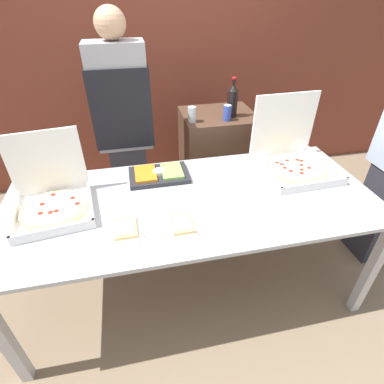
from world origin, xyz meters
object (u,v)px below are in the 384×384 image
pizza_box_far_right (292,157)px  soda_can_silver (192,114)px  pizza_box_near_left (52,198)px  paper_plate_front_center (125,229)px  veggie_tray (159,174)px  person_server_vest (124,126)px  paper_plate_front_left (182,224)px  soda_bottle (232,100)px  soda_can_colored (227,113)px

pizza_box_far_right → soda_can_silver: (-0.61, 0.55, 0.16)m
pizza_box_near_left → paper_plate_front_center: bearing=-43.0°
veggie_tray → person_server_vest: size_ratio=0.22×
paper_plate_front_left → soda_bottle: size_ratio=0.74×
pizza_box_far_right → person_server_vest: person_server_vest is taller
soda_bottle → soda_can_silver: size_ratio=2.52×
pizza_box_far_right → veggie_tray: (-0.94, 0.07, -0.06)m
soda_can_colored → person_server_vest: size_ratio=0.07×
soda_bottle → soda_can_colored: soda_bottle is taller
paper_plate_front_center → soda_can_colored: 1.31m
pizza_box_far_right → paper_plate_front_center: bearing=-162.1°
soda_can_colored → pizza_box_far_right: bearing=-58.6°
pizza_box_far_right → soda_can_silver: pizza_box_far_right is taller
soda_can_silver → person_server_vest: person_server_vest is taller
veggie_tray → soda_can_colored: size_ratio=3.21×
soda_bottle → person_server_vest: bearing=-175.3°
pizza_box_near_left → person_server_vest: size_ratio=0.27×
soda_can_silver → paper_plate_front_center: bearing=-120.5°
pizza_box_far_right → veggie_tray: size_ratio=1.29×
paper_plate_front_left → soda_can_colored: bearing=60.5°
pizza_box_far_right → soda_can_colored: size_ratio=4.15×
paper_plate_front_center → soda_bottle: bearing=48.2°
pizza_box_far_right → soda_can_colored: pizza_box_far_right is taller
veggie_tray → person_server_vest: 0.53m
soda_can_colored → paper_plate_front_center: bearing=-132.0°
paper_plate_front_left → soda_can_colored: 1.15m
pizza_box_far_right → soda_bottle: bearing=111.2°
veggie_tray → soda_can_silver: bearing=55.2°
veggie_tray → paper_plate_front_center: bearing=-116.0°
person_server_vest → pizza_box_near_left: bearing=56.8°
paper_plate_front_left → pizza_box_near_left: bearing=156.1°
soda_can_silver → pizza_box_far_right: bearing=-42.4°
paper_plate_front_center → person_server_vest: (0.04, 0.96, 0.18)m
pizza_box_far_right → soda_bottle: 0.70m
soda_can_colored → paper_plate_front_left: bearing=-119.5°
person_server_vest → soda_can_colored: bearing=179.7°
pizza_box_near_left → paper_plate_front_center: pizza_box_near_left is taller
paper_plate_front_left → person_server_vest: size_ratio=0.13×
paper_plate_front_center → veggie_tray: bearing=64.0°
soda_can_colored → soda_can_silver: bearing=175.4°
paper_plate_front_center → paper_plate_front_left: bearing=-5.3°
soda_bottle → paper_plate_front_left: bearing=-120.3°
pizza_box_near_left → paper_plate_front_left: (0.70, -0.31, -0.06)m
veggie_tray → person_server_vest: person_server_vest is taller
soda_bottle → veggie_tray: bearing=-141.8°
paper_plate_front_center → soda_can_colored: soda_can_colored is taller
pizza_box_near_left → paper_plate_front_left: 0.77m
paper_plate_front_left → soda_can_silver: soda_can_silver is taller
veggie_tray → person_server_vest: (-0.20, 0.46, 0.17)m
pizza_box_near_left → person_server_vest: person_server_vest is taller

